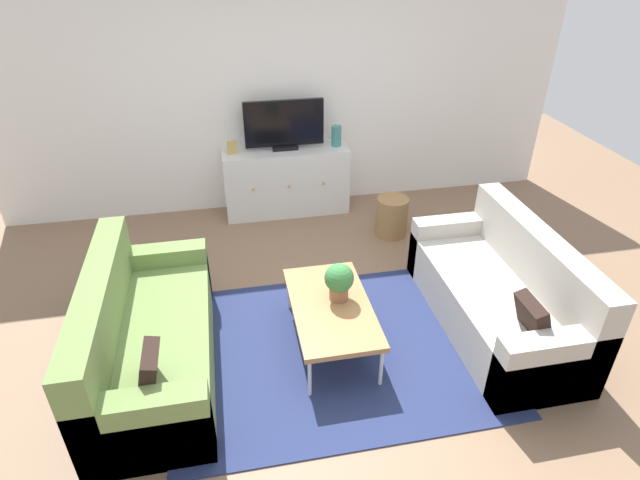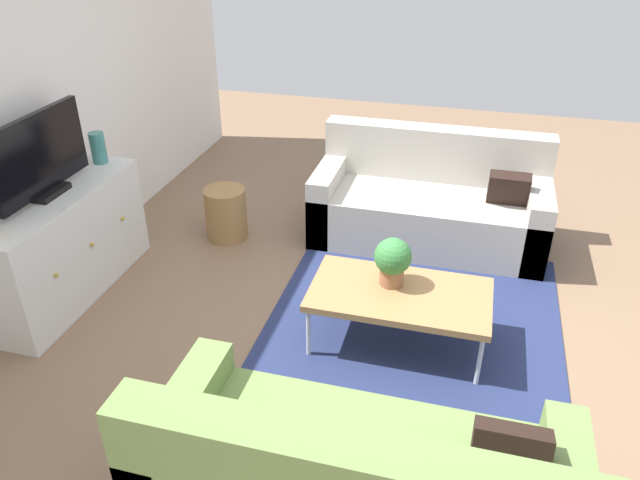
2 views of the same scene
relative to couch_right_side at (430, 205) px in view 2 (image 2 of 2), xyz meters
The scene contains 9 objects.
ground_plane 1.47m from the couch_right_side, behind, with size 10.00×10.00×0.00m, color #84664C.
area_rug 1.46m from the couch_right_side, behind, with size 2.50×1.90×0.01m, color navy.
couch_right_side is the anchor object (origin of this frame).
coffee_table 1.45m from the couch_right_side, behind, with size 0.60×1.10×0.39m.
potted_plant 1.40m from the couch_right_side, behind, with size 0.23×0.23×0.31m.
tv_console 2.79m from the couch_right_side, 121.77° to the left, with size 1.40×0.47×0.76m.
flat_screen_tv 2.91m from the couch_right_side, 121.55° to the left, with size 0.87×0.16×0.54m.
glass_vase 2.60m from the couch_right_side, 110.53° to the left, with size 0.11×0.11×0.23m, color teal.
wicker_basket 1.67m from the couch_right_side, 105.12° to the left, with size 0.34×0.34×0.43m, color #9E7547.
Camera 2 is at (-3.08, -0.39, 2.51)m, focal length 34.14 mm.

